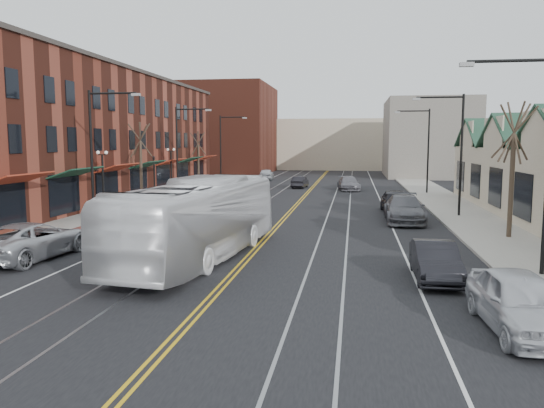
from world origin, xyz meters
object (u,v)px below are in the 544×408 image
(transit_bus, at_px, (199,220))
(parked_suv, at_px, (31,240))
(parked_car_a, at_px, (521,302))
(parked_car_d, at_px, (396,201))
(parked_car_b, at_px, (435,261))
(parked_car_c, at_px, (404,209))

(transit_bus, height_order, parked_suv, transit_bus)
(transit_bus, xyz_separation_m, parked_car_a, (10.96, -7.09, -0.93))
(parked_suv, distance_m, parked_car_a, 19.25)
(transit_bus, height_order, parked_car_d, transit_bus)
(parked_car_b, bearing_deg, parked_car_d, 90.19)
(parked_car_a, relative_size, parked_car_d, 0.99)
(parked_car_a, distance_m, parked_car_c, 19.40)
(parked_car_b, height_order, parked_car_c, parked_car_c)
(transit_bus, bearing_deg, parked_car_a, 153.97)
(parked_car_b, bearing_deg, parked_car_c, 89.47)
(parked_car_a, distance_m, parked_car_d, 23.96)
(parked_suv, xyz_separation_m, parked_car_b, (16.78, -1.05, -0.10))
(parked_suv, bearing_deg, parked_car_c, -137.62)
(transit_bus, xyz_separation_m, parked_car_b, (9.50, -1.96, -1.04))
(parked_car_b, distance_m, parked_car_d, 18.79)
(transit_bus, bearing_deg, parked_car_b, 175.22)
(parked_car_a, bearing_deg, parked_car_b, 102.21)
(parked_suv, distance_m, parked_car_d, 24.41)
(transit_bus, relative_size, parked_suv, 2.17)
(transit_bus, bearing_deg, parked_car_d, -112.58)
(transit_bus, distance_m, parked_car_b, 9.76)
(transit_bus, distance_m, parked_car_a, 13.08)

